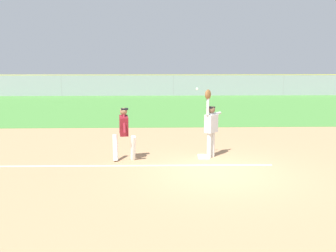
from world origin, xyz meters
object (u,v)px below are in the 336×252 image
Objects in this scene: fielder at (211,124)px; parked_car_blue at (110,88)px; first_base at (204,157)px; parked_car_red at (225,87)px; baseball at (197,89)px; runner at (124,130)px; parked_car_silver at (167,87)px.

fielder is 28.44m from parked_car_blue.
first_base is 0.17× the size of fielder.
first_base is 28.30m from parked_car_red.
fielder is (0.23, 0.03, 1.08)m from first_base.
parked_car_red is at bearing 77.81° from baseball.
baseball is (2.34, 0.14, 1.30)m from runner.
runner is at bearing -99.98° from parked_car_silver.
parked_car_silver is at bearing 173.73° from parked_car_red.
parked_car_blue and parked_car_red have the same top height.
first_base is at bearing -2.32° from runner.
fielder is at bearing 8.08° from first_base.
parked_car_blue and parked_car_silver have the same top height.
parked_car_red is (5.52, 27.67, -0.45)m from fielder.
parked_car_silver is (-0.45, 28.15, 0.63)m from first_base.
parked_car_blue is (-6.47, 27.67, 0.63)m from first_base.
baseball is at bearing -95.28° from parked_car_silver.
baseball is (-0.49, -0.18, 1.18)m from fielder.
fielder is 28.22m from parked_car_red.
fielder is 0.50× the size of parked_car_blue.
parked_car_blue is (-6.20, 27.82, -1.62)m from baseball.
runner reaches higher than parked_car_silver.
baseball is at bearing -5.27° from runner.
baseball is 0.02× the size of parked_car_red.
parked_car_blue is at bearing 102.56° from baseball.
parked_car_silver is (-0.18, 28.30, -1.62)m from baseball.
runner is 0.38× the size of parked_car_silver.
runner is at bearing 48.53° from fielder.
parked_car_silver reaches higher than first_base.
fielder is at bearing -2.20° from runner.
parked_car_silver is at bearing -0.92° from parked_car_blue.
parked_car_blue is 1.00× the size of parked_car_silver.
first_base is 0.08× the size of parked_car_silver.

